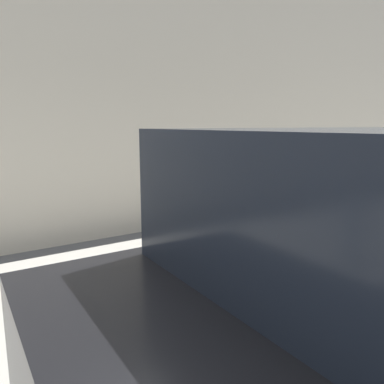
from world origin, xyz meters
TOP-DOWN VIEW (x-y plane):
  - sidewalk at (0.00, 2.20)m, footprint 24.00×2.80m
  - building_facade at (0.00, 4.47)m, footprint 24.00×0.30m
  - parking_meter at (-0.00, 1.22)m, footprint 0.19×0.13m

SIDE VIEW (x-z plane):
  - sidewalk at x=0.00m, z-range 0.00..0.13m
  - parking_meter at x=0.00m, z-range 0.48..1.98m
  - building_facade at x=0.00m, z-range 0.00..5.08m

